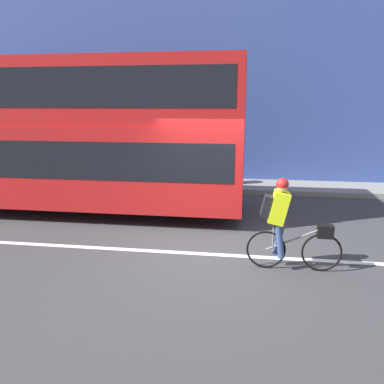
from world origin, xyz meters
name	(u,v)px	position (x,y,z in m)	size (l,w,h in m)	color
ground_plane	(208,251)	(0.00, 0.00, 0.00)	(80.00, 80.00, 0.00)	#38383A
road_center_line	(207,254)	(0.00, -0.17, 0.00)	(50.00, 0.14, 0.01)	silver
sidewalk_curb	(225,185)	(0.00, 5.69, 0.08)	(60.00, 1.77, 0.16)	gray
building_facade	(228,91)	(0.00, 6.72, 3.24)	(60.00, 0.30, 6.48)	#33478C
bus	(62,130)	(-4.07, 2.39, 2.15)	(9.40, 2.56, 3.86)	black
cyclist_on_bike	(285,221)	(1.38, -0.62, 0.87)	(1.61, 0.32, 1.61)	black
trash_bin	(225,169)	(0.01, 5.60, 0.66)	(0.49, 0.49, 1.00)	#262628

